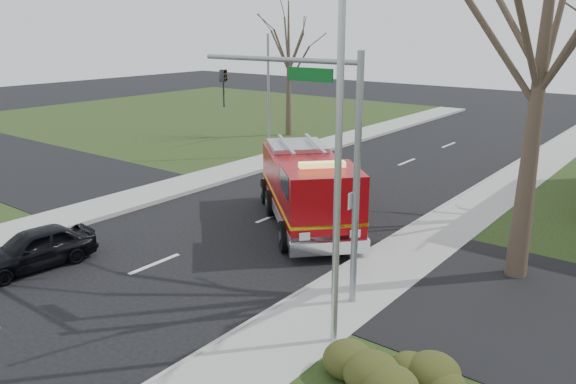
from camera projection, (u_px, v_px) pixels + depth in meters
The scene contains 11 objects.
ground at pixel (155, 264), 18.05m from camera, with size 120.00×120.00×0.00m, color black.
sidewalk_right at pixel (312, 321), 14.39m from camera, with size 2.40×80.00×0.15m, color gray.
sidewalk_left at pixel (50, 223), 21.67m from camera, with size 2.40×80.00×0.15m, color gray.
hedge_corner at pixel (392, 360), 11.84m from camera, with size 2.80×2.00×0.90m, color #2F3714.
bare_tree_near at pixel (546, 24), 14.93m from camera, with size 6.00×6.00×12.00m.
bare_tree_left at pixel (289, 55), 37.53m from camera, with size 4.50×4.50×9.00m.
traffic_signal_mast at pixel (316, 131), 14.80m from camera, with size 5.29×0.18×6.80m.
streetlight_pole at pixel (336, 160), 12.19m from camera, with size 1.48×0.16×8.40m.
utility_pole_far at pixel (268, 98), 31.68m from camera, with size 0.14×0.14×7.00m, color gray.
fire_engine at pixel (308, 191), 21.25m from camera, with size 7.27×7.05×3.05m.
parked_car_maroon at pixel (34, 248), 17.66m from camera, with size 1.51×3.76×1.28m, color black.
Camera 1 is at (13.60, -10.54, 7.33)m, focal length 35.00 mm.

